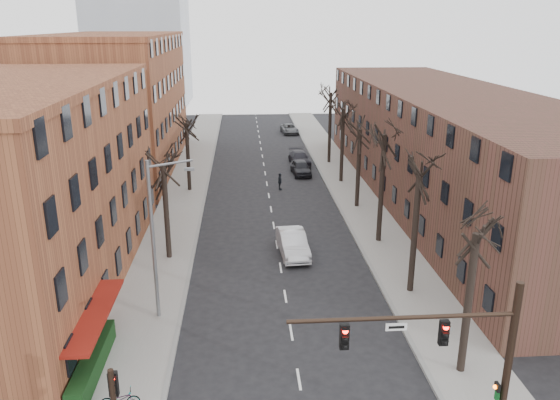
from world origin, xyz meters
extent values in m
cube|color=gray|center=(-8.00, 35.00, 0.07)|extent=(4.00, 90.00, 0.15)
cube|color=gray|center=(8.00, 35.00, 0.07)|extent=(4.00, 90.00, 0.15)
cube|color=brown|center=(-16.00, 15.00, 6.00)|extent=(12.00, 26.00, 12.00)
cube|color=brown|center=(-16.00, 44.00, 7.00)|extent=(12.00, 28.00, 14.00)
cube|color=#4E2C24|center=(16.00, 30.00, 5.00)|extent=(12.00, 50.00, 10.00)
cube|color=maroon|center=(-9.40, 6.00, 0.00)|extent=(1.20, 7.00, 0.15)
cube|color=black|center=(-9.50, 5.00, 0.65)|extent=(0.80, 6.00, 1.00)
cylinder|color=black|center=(7.00, -1.00, 3.60)|extent=(0.28, 0.28, 7.20)
cylinder|color=black|center=(3.00, -1.00, 6.00)|extent=(8.00, 0.16, 0.16)
cube|color=black|center=(4.50, -1.00, 5.35)|extent=(0.32, 0.22, 0.95)
cube|color=black|center=(1.00, -1.00, 5.35)|extent=(0.32, 0.22, 0.95)
cube|color=silver|center=(2.80, -1.00, 5.65)|extent=(0.75, 0.04, 0.28)
cube|color=black|center=(6.72, -1.00, 3.00)|extent=(0.12, 0.30, 0.30)
cube|color=black|center=(-7.00, -0.82, 3.70)|extent=(0.32, 0.22, 0.95)
cylinder|color=slate|center=(-7.20, 10.00, 4.50)|extent=(0.20, 0.20, 9.00)
cylinder|color=slate|center=(-6.10, 10.00, 8.80)|extent=(2.39, 0.12, 0.46)
cube|color=slate|center=(-5.10, 10.00, 8.50)|extent=(0.50, 0.22, 0.14)
imported|color=silver|center=(1.00, 18.19, 0.84)|extent=(2.16, 5.23, 1.68)
imported|color=black|center=(3.80, 39.25, 0.77)|extent=(2.14, 4.62, 1.53)
imported|color=black|center=(4.12, 43.62, 0.73)|extent=(2.43, 5.20, 1.47)
imported|color=#505357|center=(4.56, 62.19, 0.67)|extent=(2.65, 4.99, 1.33)
imported|color=black|center=(1.18, 33.80, 0.84)|extent=(0.49, 1.01, 1.67)
imported|color=gray|center=(-7.72, 2.40, 0.58)|extent=(1.69, 0.70, 0.87)
camera|label=1|loc=(-2.33, -17.15, 15.63)|focal=35.00mm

